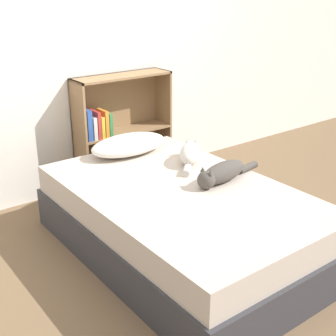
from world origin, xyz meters
The scene contains 7 objects.
ground_plane centered at (0.00, 0.00, 0.00)m, with size 8.00×8.00×0.00m, color brown.
wall_back centered at (0.00, 1.43, 1.25)m, with size 8.00×0.06×2.50m.
bed centered at (0.00, 0.00, 0.24)m, with size 1.25×1.98×0.49m.
pillow centered at (0.09, 0.79, 0.56)m, with size 0.65×0.35×0.15m.
cat_light centered at (0.36, 0.34, 0.56)m, with size 0.39×0.39×0.15m.
cat_dark centered at (0.28, -0.08, 0.55)m, with size 0.61×0.19×0.15m.
bookshelf centered at (0.30, 1.30, 0.52)m, with size 0.90×0.26×1.02m.
Camera 1 is at (-1.78, -2.21, 1.78)m, focal length 50.00 mm.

